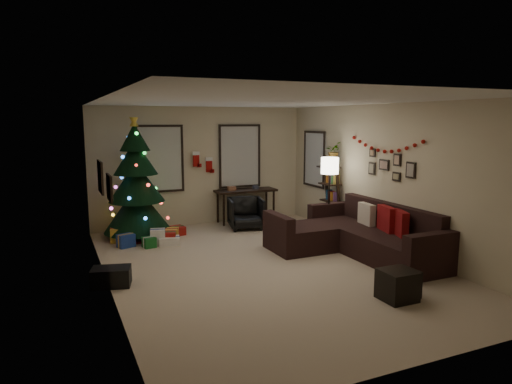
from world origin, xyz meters
TOP-DOWN VIEW (x-y plane):
  - floor at (0.00, 0.00)m, footprint 7.00×7.00m
  - ceiling at (0.00, 0.00)m, footprint 7.00×7.00m
  - wall_back at (0.00, 3.50)m, footprint 5.00×0.00m
  - wall_front at (0.00, -3.50)m, footprint 5.00×0.00m
  - wall_left at (-2.50, 0.00)m, footprint 0.00×7.00m
  - wall_right at (2.50, 0.00)m, footprint 0.00×7.00m
  - window_back_left at (-0.95, 3.47)m, footprint 1.05×0.06m
  - window_back_right at (0.95, 3.47)m, footprint 1.05×0.06m
  - window_right_wall at (2.47, 2.55)m, footprint 0.06×0.90m
  - christmas_tree at (-1.60, 2.78)m, footprint 1.37×1.37m
  - presents at (-1.38, 2.21)m, footprint 1.50×1.01m
  - sofa at (1.81, -0.02)m, footprint 2.06×2.98m
  - pillow_red_a at (2.21, -0.70)m, footprint 0.29×0.49m
  - pillow_red_b at (2.21, -0.35)m, footprint 0.25×0.52m
  - pillow_cream at (2.21, 0.21)m, footprint 0.17×0.45m
  - ottoman_near at (0.99, -2.07)m, footprint 0.43×0.43m
  - ottoman_far at (1.12, -1.99)m, footprint 0.41×0.41m
  - desk at (1.00, 3.22)m, footprint 1.44×0.51m
  - desk_chair at (0.73, 2.57)m, footprint 0.81×0.77m
  - bookshelf at (2.30, 1.54)m, footprint 0.30×0.49m
  - potted_plant at (2.30, 1.53)m, footprint 0.58×0.59m
  - floor_lamp at (1.95, 1.11)m, footprint 0.35×0.35m
  - art_map at (-2.48, 0.72)m, footprint 0.04×0.60m
  - art_abstract at (-2.48, -0.44)m, footprint 0.04×0.45m
  - gallery at (2.48, -0.07)m, footprint 0.03×1.25m
  - garland at (2.45, 0.07)m, footprint 0.08×1.90m
  - stocking_left at (-0.14, 3.38)m, footprint 0.20×0.05m
  - stocking_right at (0.19, 3.46)m, footprint 0.20×0.05m
  - storage_bin at (-2.46, 0.05)m, footprint 0.62×0.49m

SIDE VIEW (x-z plane):
  - floor at x=0.00m, z-range 0.00..0.00m
  - presents at x=-1.38m, z-range -0.03..0.27m
  - storage_bin at x=-2.46m, z-range 0.00..0.27m
  - ottoman_far at x=1.12m, z-range 0.00..0.38m
  - ottoman_near at x=0.99m, z-range 0.00..0.41m
  - sofa at x=1.81m, z-range -0.16..0.76m
  - desk_chair at x=0.73m, z-range 0.00..0.70m
  - pillow_cream at x=2.21m, z-range 0.41..0.85m
  - pillow_red_a at x=2.21m, z-range 0.40..0.88m
  - pillow_red_b at x=2.21m, z-range 0.39..0.89m
  - desk at x=1.00m, z-range 0.30..1.08m
  - bookshelf at x=2.30m, z-range -0.02..1.62m
  - christmas_tree at x=-1.60m, z-range -0.22..2.33m
  - wall_left at x=-2.50m, z-range -2.15..4.85m
  - wall_right at x=2.50m, z-range -2.15..4.85m
  - wall_back at x=0.00m, z-range -1.15..3.85m
  - wall_front at x=0.00m, z-range -1.15..3.85m
  - stocking_right at x=0.19m, z-range 1.20..1.56m
  - floor_lamp at x=1.95m, z-range 0.56..2.22m
  - window_right_wall at x=2.47m, z-range 0.85..2.15m
  - art_abstract at x=-2.48m, z-range 1.35..1.70m
  - stocking_left at x=-0.14m, z-range 1.35..1.71m
  - art_map at x=-2.48m, z-range 1.28..1.78m
  - window_back_left at x=-0.95m, z-range 0.80..2.30m
  - window_back_right at x=0.95m, z-range 0.80..2.30m
  - gallery at x=2.48m, z-range 1.30..1.84m
  - potted_plant at x=2.30m, z-range 1.56..2.06m
  - garland at x=2.45m, z-range 1.80..2.10m
  - ceiling at x=0.00m, z-range 2.70..2.70m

